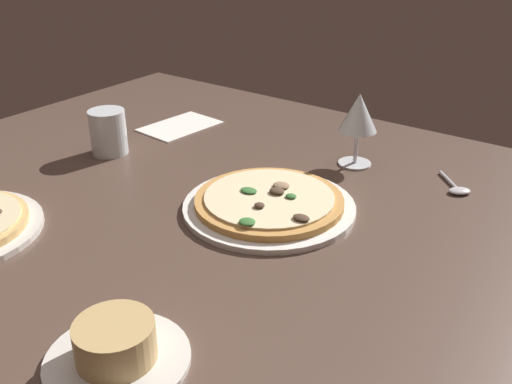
{
  "coord_description": "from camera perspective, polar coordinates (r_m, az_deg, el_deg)",
  "views": [
    {
      "loc": [
        -54.91,
        71.29,
        51.37
      ],
      "look_at": [
        -2.21,
        -0.78,
        7.0
      ],
      "focal_mm": 41.05,
      "sensor_mm": 36.0,
      "label": 1
    }
  ],
  "objects": [
    {
      "name": "paper_menu",
      "position": [
        1.39,
        -7.4,
        6.38
      ],
      "size": [
        13.36,
        18.65,
        0.3
      ],
      "primitive_type": "cube",
      "rotation": [
        0.0,
        0.0,
        -0.09
      ],
      "color": "white",
      "rests_on": "dining_table"
    },
    {
      "name": "dining_table",
      "position": [
        1.03,
        -1.26,
        -2.33
      ],
      "size": [
        150.0,
        110.0,
        4.0
      ],
      "primitive_type": "cube",
      "color": "brown",
      "rests_on": "ground"
    },
    {
      "name": "ramekin_on_saucer",
      "position": [
        0.7,
        -13.47,
        -14.55
      ],
      "size": [
        16.76,
        16.76,
        5.47
      ],
      "color": "silver",
      "rests_on": "dining_table"
    },
    {
      "name": "spoon",
      "position": [
        1.13,
        18.97,
        0.35
      ],
      "size": [
        8.59,
        8.94,
        1.0
      ],
      "color": "silver",
      "rests_on": "dining_table"
    },
    {
      "name": "wine_glass_far",
      "position": [
        1.16,
        9.96,
        7.39
      ],
      "size": [
        7.56,
        7.56,
        14.69
      ],
      "color": "silver",
      "rests_on": "dining_table"
    },
    {
      "name": "water_glass",
      "position": [
        1.26,
        -14.18,
        5.52
      ],
      "size": [
        7.53,
        7.53,
        9.27
      ],
      "color": "silver",
      "rests_on": "dining_table"
    },
    {
      "name": "pizza_main",
      "position": [
        1.0,
        1.29,
        -1.11
      ],
      "size": [
        29.61,
        29.61,
        3.37
      ],
      "color": "white",
      "rests_on": "dining_table"
    }
  ]
}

